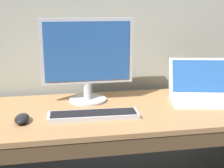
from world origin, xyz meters
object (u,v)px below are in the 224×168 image
Objects in this scene: external_monitor at (87,59)px; laptop_white at (202,93)px; computer_mouse at (22,119)px; wired_keyboard at (93,115)px.

laptop_white is at bearing -9.22° from external_monitor.
wired_keyboard is at bearing 4.72° from computer_mouse.
wired_keyboard is at bearing -166.47° from laptop_white.
computer_mouse is (-0.34, -0.01, 0.01)m from wired_keyboard.
wired_keyboard is 0.34m from computer_mouse.
laptop_white is 0.90× the size of wired_keyboard.
external_monitor is 0.35m from wired_keyboard.
external_monitor is at bearing 170.78° from laptop_white.
laptop_white is 3.45× the size of computer_mouse.
computer_mouse reaches higher than wired_keyboard.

